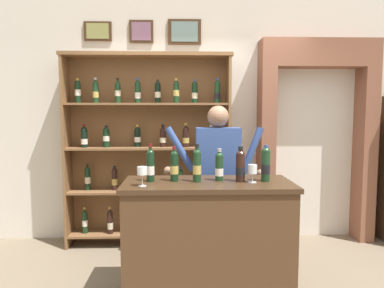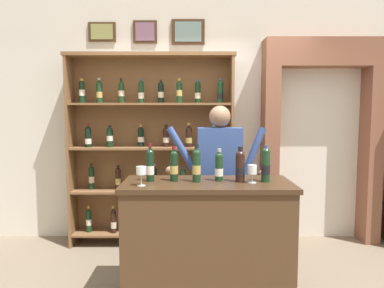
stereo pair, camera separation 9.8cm
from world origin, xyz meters
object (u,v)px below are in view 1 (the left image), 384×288
object	(u,v)px
tasting_bottle_super_tuscan	(219,166)
wine_glass_left	(252,170)
wine_shelf	(148,145)
tasting_counter	(208,240)
tasting_bottle_vin_santo	(266,164)
tasting_bottle_riserva	(150,165)
tasting_bottle_bianco	(174,165)
wine_glass_right	(142,172)
tasting_bottle_grappa	(197,165)
tasting_bottle_brunello	(240,166)
shopkeeper	(218,167)

from	to	relation	value
tasting_bottle_super_tuscan	wine_glass_left	size ratio (longest dim) A/B	1.83
wine_shelf	tasting_counter	size ratio (longest dim) A/B	1.59
wine_shelf	tasting_bottle_vin_santo	distance (m)	1.68
wine_shelf	tasting_bottle_riserva	xyz separation A→B (m)	(0.13, -1.25, -0.05)
tasting_bottle_bianco	wine_glass_left	bearing A→B (deg)	-7.06
tasting_bottle_vin_santo	wine_glass_right	size ratio (longest dim) A/B	1.97
wine_shelf	tasting_bottle_riserva	size ratio (longest dim) A/B	7.05
tasting_bottle_grappa	tasting_bottle_brunello	world-z (taller)	tasting_bottle_grappa
tasting_counter	tasting_bottle_bianco	bearing A→B (deg)	172.02
tasting_counter	tasting_bottle_brunello	world-z (taller)	tasting_bottle_brunello
shopkeeper	wine_glass_left	size ratio (longest dim) A/B	10.96
shopkeeper	tasting_bottle_super_tuscan	size ratio (longest dim) A/B	6.00
tasting_bottle_riserva	tasting_counter	bearing A→B (deg)	-3.29
shopkeeper	tasting_bottle_riserva	bearing A→B (deg)	-135.21
tasting_bottle_riserva	shopkeeper	bearing A→B (deg)	44.79
tasting_bottle_vin_santo	wine_glass_right	bearing A→B (deg)	-170.64
tasting_counter	wine_glass_left	bearing A→B (deg)	-6.35
wine_glass_right	tasting_bottle_riserva	bearing A→B (deg)	75.17
tasting_counter	tasting_bottle_vin_santo	size ratio (longest dim) A/B	4.60
tasting_bottle_riserva	tasting_bottle_brunello	xyz separation A→B (m)	(0.75, -0.03, -0.00)
tasting_bottle_grappa	tasting_bottle_vin_santo	distance (m)	0.58
tasting_counter	wine_glass_right	world-z (taller)	wine_glass_right
tasting_bottle_super_tuscan	tasting_bottle_vin_santo	bearing A→B (deg)	-5.35
wine_shelf	tasting_bottle_bianco	distance (m)	1.29
shopkeeper	wine_glass_right	distance (m)	1.06
wine_glass_right	tasting_bottle_bianco	bearing A→B (deg)	38.48
shopkeeper	tasting_bottle_grappa	bearing A→B (deg)	-110.22
shopkeeper	tasting_bottle_vin_santo	xyz separation A→B (m)	(0.34, -0.64, 0.13)
tasting_bottle_riserva	tasting_bottle_bianco	world-z (taller)	tasting_bottle_riserva
tasting_bottle_riserva	tasting_bottle_brunello	bearing A→B (deg)	-2.29
tasting_bottle_super_tuscan	tasting_bottle_brunello	size ratio (longest dim) A/B	0.92
tasting_counter	tasting_bottle_brunello	distance (m)	0.70
tasting_bottle_vin_santo	tasting_bottle_bianco	bearing A→B (deg)	177.74
tasting_bottle_grappa	tasting_counter	bearing A→B (deg)	0.03
tasting_counter	tasting_bottle_bianco	world-z (taller)	tasting_bottle_bianco
tasting_bottle_bianco	tasting_bottle_vin_santo	world-z (taller)	tasting_bottle_vin_santo
tasting_bottle_super_tuscan	tasting_bottle_vin_santo	distance (m)	0.39
tasting_bottle_vin_santo	wine_glass_right	distance (m)	1.03
tasting_bottle_riserva	wine_glass_left	xyz separation A→B (m)	(0.85, -0.07, -0.04)
wine_shelf	tasting_bottle_super_tuscan	bearing A→B (deg)	-60.16
tasting_counter	tasting_bottle_super_tuscan	bearing A→B (deg)	24.21
tasting_bottle_riserva	wine_glass_right	world-z (taller)	tasting_bottle_riserva
tasting_bottle_riserva	tasting_bottle_bianco	xyz separation A→B (m)	(0.20, 0.01, -0.01)
tasting_counter	tasting_bottle_riserva	size ratio (longest dim) A/B	4.44
tasting_bottle_bianco	tasting_bottle_brunello	bearing A→B (deg)	-4.32
tasting_counter	tasting_bottle_vin_santo	bearing A→B (deg)	1.07
tasting_bottle_super_tuscan	wine_glass_left	distance (m)	0.28
tasting_bottle_riserva	tasting_bottle_grappa	size ratio (longest dim) A/B	1.00
tasting_bottle_bianco	tasting_bottle_riserva	bearing A→B (deg)	-176.65
tasting_bottle_vin_santo	wine_glass_right	xyz separation A→B (m)	(-1.02, -0.17, -0.03)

